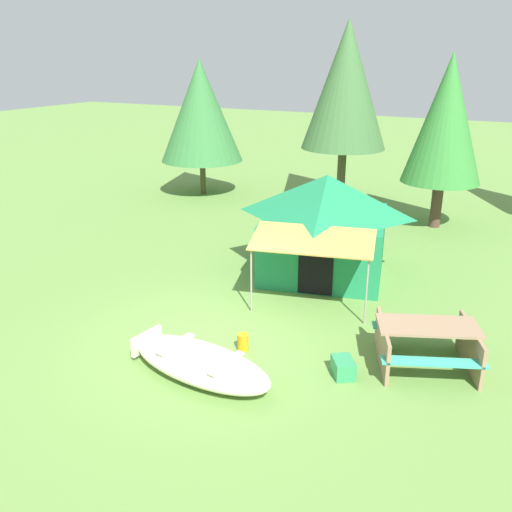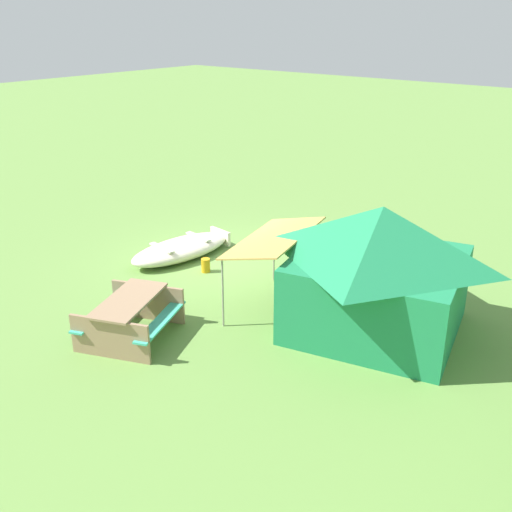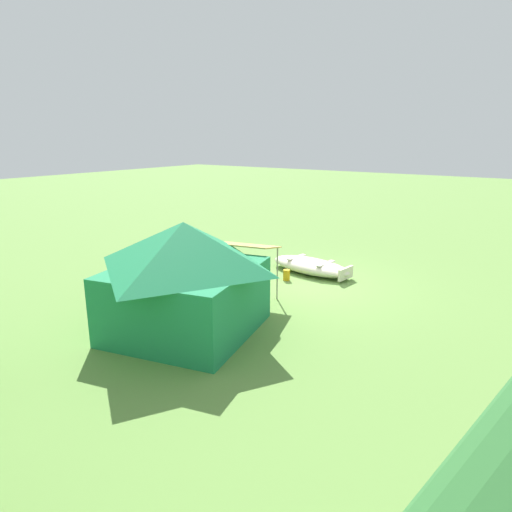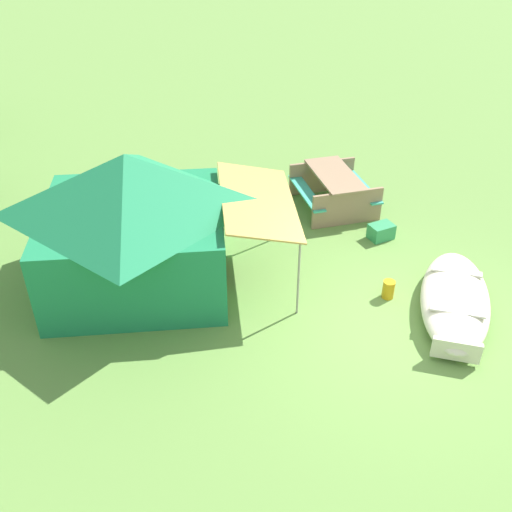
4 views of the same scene
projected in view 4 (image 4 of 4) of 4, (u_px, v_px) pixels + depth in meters
name	position (u px, v px, depth m)	size (l,w,h in m)	color
ground_plane	(389.00, 324.00, 9.41)	(80.00, 80.00, 0.00)	#659042
beached_rowboat	(455.00, 300.00, 9.55)	(2.83, 1.44, 0.45)	beige
canvas_cabin_tent	(133.00, 219.00, 9.68)	(3.61, 4.75, 2.40)	#1E814E
picnic_table	(334.00, 187.00, 12.30)	(2.10, 2.00, 0.77)	#9A7A5B
cooler_box	(381.00, 232.00, 11.45)	(0.46, 0.32, 0.30)	#329358
fuel_can	(388.00, 289.00, 9.90)	(0.20, 0.20, 0.32)	orange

